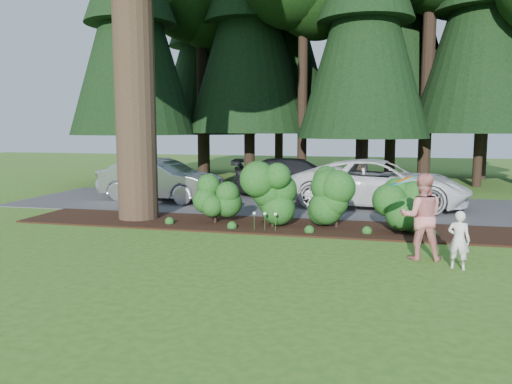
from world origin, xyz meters
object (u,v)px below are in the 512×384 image
car_dark_suv (298,177)px  child (459,240)px  car_silver_wagon (160,180)px  adult (421,217)px  car_white_suv (380,183)px  frisbee (404,180)px

car_dark_suv → child: (4.84, -10.01, -0.21)m
car_silver_wagon → adult: (9.18, -6.74, 0.10)m
car_white_suv → car_dark_suv: size_ratio=1.14×
child → frisbee: bearing=13.9°
child → adult: 1.00m
car_white_suv → adult: size_ratio=3.27×
car_white_suv → car_dark_suv: bearing=62.2°
adult → frisbee: 1.08m
car_dark_suv → frisbee: size_ratio=9.54×
car_white_suv → frisbee: (0.42, -7.62, 0.90)m
adult → frisbee: size_ratio=3.32×
car_silver_wagon → car_dark_suv: bearing=-54.0°
car_dark_suv → adult: (4.16, -9.37, 0.13)m
car_silver_wagon → child: car_silver_wagon is taller
child → frisbee: frisbee is taller
child → adult: size_ratio=0.64×
car_silver_wagon → child: 12.32m
car_silver_wagon → frisbee: size_ratio=8.69×
car_white_suv → frisbee: bearing=-170.2°
frisbee → adult: bearing=51.4°
car_dark_suv → adult: adult is taller
child → adult: bearing=-23.5°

